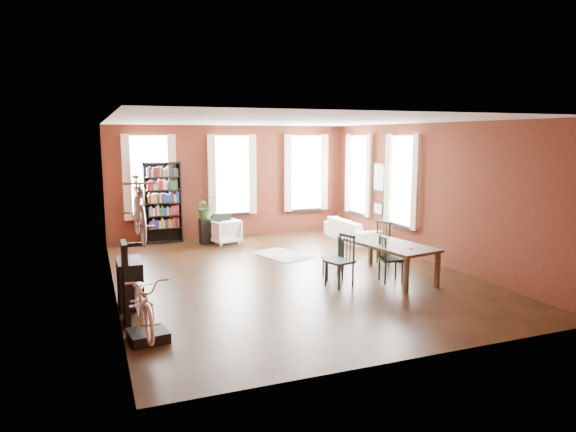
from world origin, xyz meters
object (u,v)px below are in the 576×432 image
dining_table (387,260)px  bicycle_floor (143,275)px  cream_sofa (353,226)px  bike_trainer (148,336)px  dining_chair_b (333,258)px  bookshelf (163,203)px  dining_chair_a (339,261)px  dining_chair_d (389,242)px  white_armchair (224,230)px  dining_chair_c (391,259)px  plant_stand (206,231)px  console_table (130,283)px

dining_table → bicycle_floor: bearing=-171.8°
cream_sofa → bike_trainer: bearing=130.4°
cream_sofa → dining_chair_b: bearing=145.7°
bookshelf → bicycle_floor: (-1.21, -6.91, -0.12)m
dining_chair_a → dining_chair_d: bearing=106.3°
dining_table → white_armchair: white_armchair is taller
bike_trainer → bicycle_floor: (-0.03, 0.01, 0.90)m
cream_sofa → bike_trainer: cream_sofa is taller
dining_table → dining_chair_a: (-1.20, -0.21, 0.13)m
dining_chair_d → bookshelf: size_ratio=0.45×
dining_table → bicycle_floor: size_ratio=1.31×
dining_chair_d → white_armchair: bearing=26.4°
dining_chair_d → white_armchair: size_ratio=1.35×
dining_chair_c → bookshelf: 6.73m
dining_chair_c → bike_trainer: bearing=117.2°
dining_chair_d → white_armchair: 4.60m
white_armchair → plant_stand: 0.50m
cream_sofa → console_table: bearing=119.3°
dining_chair_a → dining_chair_d: dining_chair_a is taller
dining_chair_d → bicycle_floor: bearing=100.7°
dining_chair_b → cream_sofa: size_ratio=0.41×
console_table → plant_stand: bearing=63.3°
dining_chair_b → plant_stand: 4.71m
dining_chair_a → dining_chair_c: 1.11m
dining_chair_a → white_armchair: (-1.09, 4.74, -0.13)m
dining_chair_c → cream_sofa: size_ratio=0.45×
dining_chair_d → plant_stand: size_ratio=1.47×
dining_chair_a → dining_chair_d: 2.29m
dining_chair_b → cream_sofa: dining_chair_b is taller
cream_sofa → bicycle_floor: bearing=130.2°
dining_chair_a → dining_chair_c: dining_chair_a is taller
dining_chair_b → bicycle_floor: size_ratio=0.52×
dining_chair_a → console_table: bearing=-111.2°
dining_chair_a → console_table: (-3.89, 0.29, -0.10)m
bookshelf → console_table: size_ratio=2.75×
dining_chair_b → dining_chair_c: 1.17m
plant_stand → console_table: bearing=-116.7°
bookshelf → bike_trainer: bearing=-99.6°
dining_table → console_table: bearing=169.3°
white_armchair → cream_sofa: 3.56m
cream_sofa → bicycle_floor: 8.09m
dining_chair_b → white_armchair: (-1.21, 4.22, -0.06)m
dining_chair_b → bookshelf: 5.70m
dining_chair_d → cream_sofa: (0.43, 2.53, -0.09)m
bike_trainer → console_table: size_ratio=0.66×
bookshelf → cream_sofa: size_ratio=1.06×
dining_table → console_table: (-5.09, 0.07, 0.03)m
dining_chair_c → dining_chair_b: bearing=70.4°
dining_chair_b → white_armchair: dining_chair_b is taller
dining_table → dining_chair_d: size_ratio=2.16×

